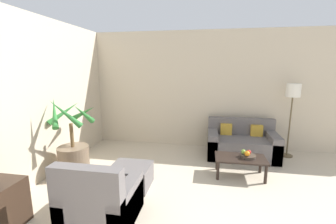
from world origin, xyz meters
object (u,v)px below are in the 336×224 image
apple_red (249,152)px  ottoman (131,176)px  potted_palm (73,152)px  armchair (101,202)px  sofa_loveseat (241,144)px  coffee_table (240,160)px  fruit_bowl (248,156)px  apple_green (243,152)px  orange_fruit (247,154)px  floor_lamp (293,96)px

apple_red → ottoman: size_ratio=0.12×
apple_red → potted_palm: bearing=-170.5°
armchair → sofa_loveseat: bearing=51.7°
sofa_loveseat → potted_palm: bearing=-155.2°
coffee_table → fruit_bowl: size_ratio=3.27×
sofa_loveseat → armchair: armchair is taller
apple_green → orange_fruit: bearing=-60.9°
potted_palm → floor_lamp: floor_lamp is taller
floor_lamp → armchair: size_ratio=1.82×
apple_red → armchair: size_ratio=0.09×
potted_palm → ottoman: bearing=-10.2°
potted_palm → floor_lamp: 4.38m
armchair → ottoman: armchair is taller
floor_lamp → orange_fruit: (-1.02, -1.16, -0.86)m
floor_lamp → potted_palm: bearing=-158.5°
apple_green → sofa_loveseat: bearing=83.8°
floor_lamp → orange_fruit: bearing=-131.2°
coffee_table → apple_red: 0.20m
floor_lamp → apple_green: bearing=-134.7°
orange_fruit → armchair: bearing=-141.9°
potted_palm → apple_red: 3.06m
sofa_loveseat → apple_green: sofa_loveseat is taller
ottoman → apple_red: bearing=20.3°
potted_palm → sofa_loveseat: (3.02, 1.40, -0.14)m
sofa_loveseat → floor_lamp: floor_lamp is taller
sofa_loveseat → apple_red: size_ratio=18.60×
apple_red → ottoman: (-1.90, -0.70, -0.26)m
fruit_bowl → apple_green: apple_green is taller
apple_green → ottoman: bearing=-158.9°
floor_lamp → orange_fruit: 1.77m
floor_lamp → apple_red: bearing=-132.3°
potted_palm → armchair: potted_palm is taller
apple_green → orange_fruit: size_ratio=0.91×
orange_fruit → coffee_table: bearing=156.3°
fruit_bowl → apple_red: (0.01, 0.03, 0.06)m
sofa_loveseat → ottoman: size_ratio=2.29×
apple_red → coffee_table: bearing=-160.6°
orange_fruit → armchair: armchair is taller
potted_palm → sofa_loveseat: potted_palm is taller
orange_fruit → ottoman: bearing=-161.8°
floor_lamp → armchair: floor_lamp is taller
sofa_loveseat → fruit_bowl: sofa_loveseat is taller
apple_red → floor_lamp: bearing=47.7°
armchair → floor_lamp: bearing=42.2°
apple_green → apple_red: bearing=3.9°
orange_fruit → potted_palm: bearing=-172.1°
ottoman → armchair: bearing=-94.0°
ottoman → floor_lamp: bearing=31.7°
apple_green → coffee_table: bearing=-138.9°
apple_red → fruit_bowl: bearing=-115.0°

